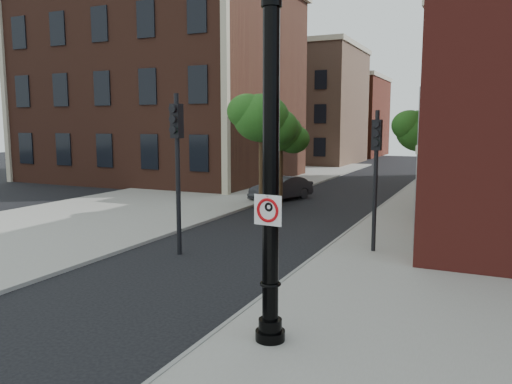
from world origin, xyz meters
The scene contains 16 objects.
ground centered at (0.00, 0.00, 0.00)m, with size 120.00×120.00×0.00m, color black.
sidewalk_right centered at (6.00, 10.00, 0.06)m, with size 8.00×60.00×0.12m, color gray.
sidewalk_left centered at (-9.00, 18.00, 0.06)m, with size 10.00×50.00×0.12m, color gray.
curb_edge centered at (2.05, 10.00, 0.07)m, with size 0.10×60.00×0.14m, color gray.
victorian_building centered at (-16.00, 23.97, 8.74)m, with size 18.60×14.60×17.95m.
bg_building_tan_a centered at (-12.00, 44.00, 6.00)m, with size 12.00×12.00×12.00m, color #88604A.
bg_building_red centered at (-12.00, 58.00, 5.00)m, with size 12.00×12.00×10.00m, color #612817.
lamppost centered at (3.20, -0.20, 3.13)m, with size 0.57×0.57×6.77m.
no_parking_sign centered at (3.21, -0.37, 2.67)m, with size 0.56×0.10×0.56m.
parked_car centered at (-3.57, 17.12, 0.66)m, with size 1.39×3.98×1.31m, color #303136.
traffic_signal_left centered at (-2.16, 4.76, 3.48)m, with size 0.33×0.42×5.17m.
traffic_signal_right centered at (3.57, 7.42, 3.13)m, with size 0.29×0.38×4.65m.
utility_pole centered at (4.80, 7.87, 2.69)m, with size 0.11×0.11×5.37m, color #999999.
street_tree_a centered at (-2.84, 12.90, 4.43)m, with size 3.12×2.82×5.62m.
street_tree_b centered at (-2.79, 15.17, 3.75)m, with size 2.64×2.39×4.76m.
street_tree_c centered at (3.92, 15.98, 3.84)m, with size 2.70×2.44×4.87m.
Camera 1 is at (6.76, -8.54, 4.21)m, focal length 35.00 mm.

